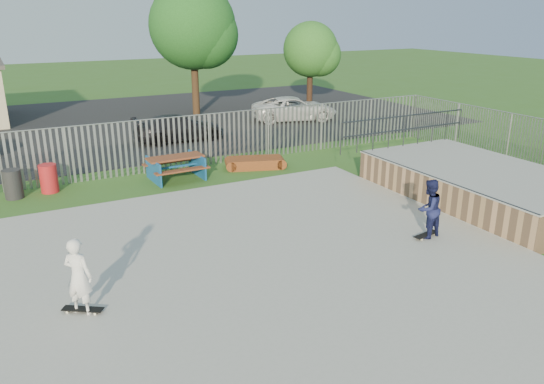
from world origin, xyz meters
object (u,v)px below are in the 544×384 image
car_dark (179,128)px  picnic_table (176,167)px  trash_bin_red (49,178)px  skater_navy (429,209)px  tree_mid (193,26)px  skater_white (78,276)px  car_white (294,109)px  tree_right (310,50)px  funbox (255,163)px  trash_bin_grey (13,184)px

car_dark → picnic_table: bearing=161.3°
trash_bin_red → skater_navy: skater_navy is taller
tree_mid → skater_navy: tree_mid is taller
skater_navy → skater_white: bearing=-12.6°
skater_navy → tree_mid: bearing=-103.0°
car_white → tree_mid: size_ratio=0.63×
car_white → tree_right: size_ratio=0.89×
trash_bin_red → funbox: bearing=-4.5°
funbox → skater_white: size_ratio=1.37×
car_dark → skater_white: bearing=155.4°
funbox → car_dark: size_ratio=0.52×
funbox → skater_navy: bearing=-65.6°
picnic_table → car_white: (9.20, 7.39, 0.24)m
car_dark → tree_mid: tree_mid is taller
car_white → skater_navy: size_ratio=2.98×
picnic_table → skater_white: 9.21m
picnic_table → skater_white: size_ratio=1.31×
car_dark → skater_navy: 14.16m
car_white → skater_navy: 16.61m
funbox → car_white: (6.05, 7.42, 0.47)m
trash_bin_grey → skater_navy: skater_navy is taller
tree_right → skater_navy: tree_right is taller
tree_mid → skater_navy: bearing=-92.9°
skater_navy → skater_white: (-8.49, 0.37, 0.00)m
car_white → skater_navy: (-5.22, -15.77, 0.26)m
skater_white → tree_mid: bearing=-72.1°
car_white → skater_white: skater_white is taller
picnic_table → car_white: size_ratio=0.44×
picnic_table → funbox: 3.16m
car_dark → skater_navy: bearing=-171.1°
picnic_table → trash_bin_red: 4.21m
funbox → tree_right: (9.31, 11.12, 3.31)m
trash_bin_red → skater_navy: 12.10m
picnic_table → skater_navy: size_ratio=1.31×
tree_mid → skater_navy: (-1.00, -19.83, -4.04)m
car_dark → funbox: bearing=-167.8°
car_white → tree_right: tree_right is taller
car_white → tree_right: bearing=-26.1°
trash_bin_red → trash_bin_grey: bearing=-173.9°
trash_bin_red → car_dark: (6.20, 5.10, 0.15)m
skater_white → picnic_table: bearing=-75.5°
trash_bin_grey → picnic_table: bearing=-4.6°
funbox → trash_bin_red: (-7.33, 0.57, 0.28)m
trash_bin_red → skater_white: bearing=-92.2°
trash_bin_grey → tree_right: bearing=31.0°
trash_bin_grey → trash_bin_red: bearing=6.1°
tree_right → skater_white: size_ratio=3.35×
tree_mid → skater_navy: size_ratio=4.75×
picnic_table → tree_right: bearing=39.2°
skater_white → trash_bin_grey: bearing=-41.0°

